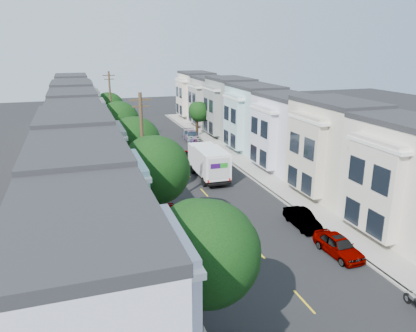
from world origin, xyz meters
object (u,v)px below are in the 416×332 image
parked_right_c (208,149)px  parked_right_d (192,136)px  tree_b (154,171)px  utility_pole_near (143,157)px  parked_right_a (338,246)px  parked_right_b (302,219)px  motorcycle (415,303)px  lead_sedan (193,157)px  utility_pole_far (111,109)px  tree_c (134,143)px  tree_d (119,122)px  parked_left_c (169,218)px  fedex_truck (209,161)px  parked_left_d (140,169)px  tree_e (108,108)px  tree_far_r (199,112)px  parked_left_b (189,253)px  tree_a (205,254)px

parked_right_c → parked_right_d: bearing=87.7°
tree_b → utility_pole_near: bearing=90.0°
parked_right_a → parked_right_b: size_ratio=1.10×
parked_right_d → parked_right_c: bearing=-86.8°
motorcycle → lead_sedan: bearing=105.3°
utility_pole_far → parked_right_c: 14.67m
tree_c → tree_d: bearing=90.0°
tree_b → parked_right_b: bearing=-4.4°
parked_left_c → parked_right_b: size_ratio=1.21×
fedex_truck → parked_left_d: (-6.67, 3.31, -1.19)m
tree_d → utility_pole_far: utility_pole_far is taller
tree_e → parked_right_d: (11.20, -5.62, -3.79)m
tree_far_r → parked_left_b: size_ratio=1.20×
utility_pole_far → parked_right_b: bearing=-70.4°
tree_b → parked_right_c: tree_b is taller
utility_pole_far → parked_right_c: bearing=-36.7°
tree_far_r → parked_right_a: size_ratio=1.23×
tree_b → motorcycle: (11.50, -11.78, -5.03)m
fedex_truck → motorcycle: 24.72m
utility_pole_near → parked_right_d: size_ratio=2.08×
tree_d → tree_far_r: 17.36m
tree_e → motorcycle: bearing=-76.4°
tree_d → fedex_truck: bearing=-48.2°
fedex_truck → parked_right_b: 13.92m
tree_c → tree_far_r: (13.20, 23.38, -1.48)m
parked_left_c → parked_left_d: (0.00, 13.61, -0.09)m
parked_left_c → lead_sedan: bearing=73.7°
tree_a → parked_right_b: (11.20, 10.24, -4.33)m
parked_right_b → tree_e: bearing=108.5°
tree_b → parked_right_d: tree_b is taller
utility_pole_far → parked_left_b: utility_pole_far is taller
parked_left_c → parked_right_c: size_ratio=1.16×
parked_left_b → motorcycle: bearing=-39.3°
lead_sedan → parked_right_c: (3.00, 3.12, -0.00)m
tree_c → parked_right_b: bearing=-42.8°
parked_left_c → parked_right_b: 10.31m
tree_b → parked_right_c: bearing=63.3°
tree_d → lead_sedan: size_ratio=1.80×
tree_b → tree_c: tree_b is taller
parked_right_b → fedex_truck: bearing=104.4°
tree_d → parked_right_a: 29.70m
tree_e → tree_far_r: size_ratio=1.30×
fedex_truck → lead_sedan: 6.65m
tree_e → utility_pole_far: size_ratio=0.69×
tree_c → tree_d: size_ratio=1.03×
tree_a → parked_right_b: size_ratio=1.89×
utility_pole_far → utility_pole_near: bearing=-90.0°
tree_d → tree_b: bearing=-90.0°
parked_left_b → parked_right_b: bearing=15.0°
tree_far_r → parked_left_c: (-11.79, -30.56, -2.90)m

